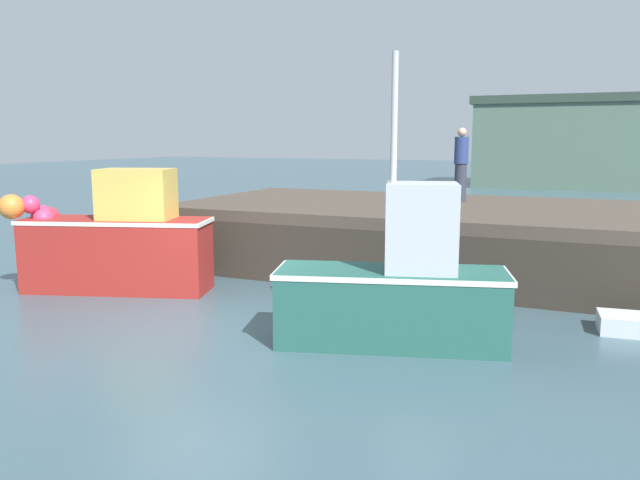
# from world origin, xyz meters

# --- Properties ---
(ground) EXTENTS (120.00, 160.00, 0.10)m
(ground) POSITION_xyz_m (0.00, 0.00, -0.05)
(ground) COLOR #38515B
(pier) EXTENTS (11.67, 6.03, 1.50)m
(pier) POSITION_xyz_m (2.37, 5.76, 1.23)
(pier) COLOR #473D33
(pier) RESTS_ON ground
(fishing_boat_near_left) EXTENTS (3.95, 2.29, 2.46)m
(fishing_boat_near_left) POSITION_xyz_m (-2.78, 1.33, 1.00)
(fishing_boat_near_left) COLOR maroon
(fishing_boat_near_left) RESTS_ON ground
(fishing_boat_near_right) EXTENTS (3.60, 2.05, 4.26)m
(fishing_boat_near_right) POSITION_xyz_m (3.38, 0.31, 0.85)
(fishing_boat_near_right) COLOR #23564C
(fishing_boat_near_right) RESTS_ON ground
(dockworker) EXTENTS (0.34, 0.34, 1.81)m
(dockworker) POSITION_xyz_m (2.90, 7.21, 2.41)
(dockworker) COLOR #2D3342
(dockworker) RESTS_ON pier
(warehouse) EXTENTS (11.39, 7.07, 5.61)m
(warehouse) POSITION_xyz_m (4.26, 34.83, 2.82)
(warehouse) COLOR #4C6656
(warehouse) RESTS_ON ground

